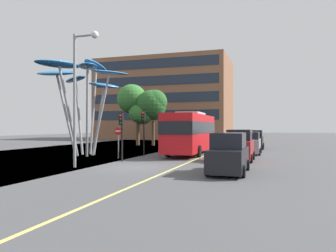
{
  "coord_description": "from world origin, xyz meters",
  "views": [
    {
      "loc": [
        7.82,
        -18.23,
        2.45
      ],
      "look_at": [
        -0.69,
        8.19,
        2.5
      ],
      "focal_mm": 34.97,
      "sensor_mm": 36.0,
      "label": 1
    }
  ],
  "objects_px": {
    "traffic_light_kerb_far": "(143,124)",
    "traffic_light_island_mid": "(170,126)",
    "car_parked_near": "(229,154)",
    "leaf_sculpture": "(81,78)",
    "red_bus": "(191,131)",
    "car_parked_far": "(249,143)",
    "car_side_street": "(255,140)",
    "street_lamp": "(80,82)",
    "traffic_light_kerb_near": "(121,127)",
    "traffic_light_opposite": "(169,125)",
    "car_parked_mid": "(240,146)",
    "no_entry_sign": "(118,138)"
  },
  "relations": [
    {
      "from": "leaf_sculpture",
      "to": "traffic_light_opposite",
      "type": "bearing_deg",
      "value": 55.31
    },
    {
      "from": "red_bus",
      "to": "car_parked_near",
      "type": "distance_m",
      "value": 12.2
    },
    {
      "from": "traffic_light_kerb_far",
      "to": "car_parked_mid",
      "type": "bearing_deg",
      "value": -9.2
    },
    {
      "from": "traffic_light_kerb_near",
      "to": "traffic_light_opposite",
      "type": "bearing_deg",
      "value": 90.61
    },
    {
      "from": "car_parked_mid",
      "to": "street_lamp",
      "type": "distance_m",
      "value": 11.84
    },
    {
      "from": "traffic_light_island_mid",
      "to": "street_lamp",
      "type": "xyz_separation_m",
      "value": [
        -0.85,
        -15.27,
        2.62
      ]
    },
    {
      "from": "leaf_sculpture",
      "to": "traffic_light_kerb_near",
      "type": "height_order",
      "value": "leaf_sculpture"
    },
    {
      "from": "red_bus",
      "to": "traffic_light_opposite",
      "type": "distance_m",
      "value": 4.94
    },
    {
      "from": "traffic_light_kerb_far",
      "to": "car_parked_near",
      "type": "distance_m",
      "value": 11.28
    },
    {
      "from": "car_parked_far",
      "to": "street_lamp",
      "type": "relative_size",
      "value": 0.55
    },
    {
      "from": "traffic_light_kerb_near",
      "to": "traffic_light_kerb_far",
      "type": "xyz_separation_m",
      "value": [
        -0.12,
        4.37,
        0.24
      ]
    },
    {
      "from": "traffic_light_island_mid",
      "to": "car_parked_mid",
      "type": "xyz_separation_m",
      "value": [
        7.87,
        -8.37,
        -1.46
      ]
    },
    {
      "from": "leaf_sculpture",
      "to": "traffic_light_kerb_far",
      "type": "distance_m",
      "value": 6.77
    },
    {
      "from": "red_bus",
      "to": "car_parked_far",
      "type": "height_order",
      "value": "red_bus"
    },
    {
      "from": "leaf_sculpture",
      "to": "street_lamp",
      "type": "relative_size",
      "value": 1.1
    },
    {
      "from": "red_bus",
      "to": "traffic_light_island_mid",
      "type": "relative_size",
      "value": 3.29
    },
    {
      "from": "red_bus",
      "to": "car_parked_mid",
      "type": "distance_m",
      "value": 6.74
    },
    {
      "from": "car_side_street",
      "to": "street_lamp",
      "type": "xyz_separation_m",
      "value": [
        -9.07,
        -20.18,
        4.15
      ]
    },
    {
      "from": "traffic_light_island_mid",
      "to": "street_lamp",
      "type": "height_order",
      "value": "street_lamp"
    },
    {
      "from": "leaf_sculpture",
      "to": "traffic_light_kerb_far",
      "type": "height_order",
      "value": "leaf_sculpture"
    },
    {
      "from": "traffic_light_opposite",
      "to": "car_parked_near",
      "type": "distance_m",
      "value": 16.97
    },
    {
      "from": "traffic_light_island_mid",
      "to": "car_parked_near",
      "type": "xyz_separation_m",
      "value": [
        7.93,
        -14.85,
        -1.51
      ]
    },
    {
      "from": "car_parked_far",
      "to": "car_side_street",
      "type": "bearing_deg",
      "value": 88.96
    },
    {
      "from": "street_lamp",
      "to": "red_bus",
      "type": "bearing_deg",
      "value": 70.98
    },
    {
      "from": "traffic_light_kerb_far",
      "to": "traffic_light_island_mid",
      "type": "distance_m",
      "value": 7.09
    },
    {
      "from": "car_side_street",
      "to": "street_lamp",
      "type": "bearing_deg",
      "value": -114.21
    },
    {
      "from": "red_bus",
      "to": "street_lamp",
      "type": "xyz_separation_m",
      "value": [
        -3.99,
        -11.58,
        3.08
      ]
    },
    {
      "from": "street_lamp",
      "to": "no_entry_sign",
      "type": "bearing_deg",
      "value": 92.77
    },
    {
      "from": "traffic_light_island_mid",
      "to": "car_side_street",
      "type": "xyz_separation_m",
      "value": [
        8.22,
        4.91,
        -1.53
      ]
    },
    {
      "from": "red_bus",
      "to": "car_parked_near",
      "type": "xyz_separation_m",
      "value": [
        4.79,
        -11.17,
        -1.05
      ]
    },
    {
      "from": "traffic_light_kerb_far",
      "to": "traffic_light_island_mid",
      "type": "relative_size",
      "value": 1.08
    },
    {
      "from": "traffic_light_kerb_far",
      "to": "traffic_light_island_mid",
      "type": "bearing_deg",
      "value": 89.35
    },
    {
      "from": "traffic_light_island_mid",
      "to": "car_side_street",
      "type": "distance_m",
      "value": 9.7
    },
    {
      "from": "red_bus",
      "to": "leaf_sculpture",
      "type": "height_order",
      "value": "leaf_sculpture"
    },
    {
      "from": "no_entry_sign",
      "to": "car_side_street",
      "type": "bearing_deg",
      "value": 57.24
    },
    {
      "from": "car_parked_mid",
      "to": "street_lamp",
      "type": "xyz_separation_m",
      "value": [
        -8.72,
        -6.89,
        4.07
      ]
    },
    {
      "from": "traffic_light_island_mid",
      "to": "traffic_light_opposite",
      "type": "distance_m",
      "value": 0.12
    },
    {
      "from": "traffic_light_opposite",
      "to": "street_lamp",
      "type": "xyz_separation_m",
      "value": [
        -0.76,
        -15.29,
        2.54
      ]
    },
    {
      "from": "red_bus",
      "to": "traffic_light_kerb_far",
      "type": "relative_size",
      "value": 3.06
    },
    {
      "from": "street_lamp",
      "to": "no_entry_sign",
      "type": "relative_size",
      "value": 3.36
    },
    {
      "from": "car_parked_far",
      "to": "red_bus",
      "type": "bearing_deg",
      "value": -163.02
    },
    {
      "from": "car_parked_far",
      "to": "street_lamp",
      "type": "xyz_separation_m",
      "value": [
        -8.94,
        -13.1,
        4.18
      ]
    },
    {
      "from": "traffic_light_opposite",
      "to": "car_parked_near",
      "type": "height_order",
      "value": "traffic_light_opposite"
    },
    {
      "from": "leaf_sculpture",
      "to": "car_parked_mid",
      "type": "height_order",
      "value": "leaf_sculpture"
    },
    {
      "from": "traffic_light_kerb_near",
      "to": "leaf_sculpture",
      "type": "bearing_deg",
      "value": 147.26
    },
    {
      "from": "street_lamp",
      "to": "car_parked_near",
      "type": "bearing_deg",
      "value": 2.71
    },
    {
      "from": "car_parked_far",
      "to": "car_side_street",
      "type": "distance_m",
      "value": 7.08
    },
    {
      "from": "no_entry_sign",
      "to": "traffic_light_opposite",
      "type": "bearing_deg",
      "value": 83.84
    },
    {
      "from": "leaf_sculpture",
      "to": "traffic_light_opposite",
      "type": "relative_size",
      "value": 2.5
    },
    {
      "from": "traffic_light_kerb_near",
      "to": "street_lamp",
      "type": "xyz_separation_m",
      "value": [
        -0.89,
        -3.81,
        2.68
      ]
    }
  ]
}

